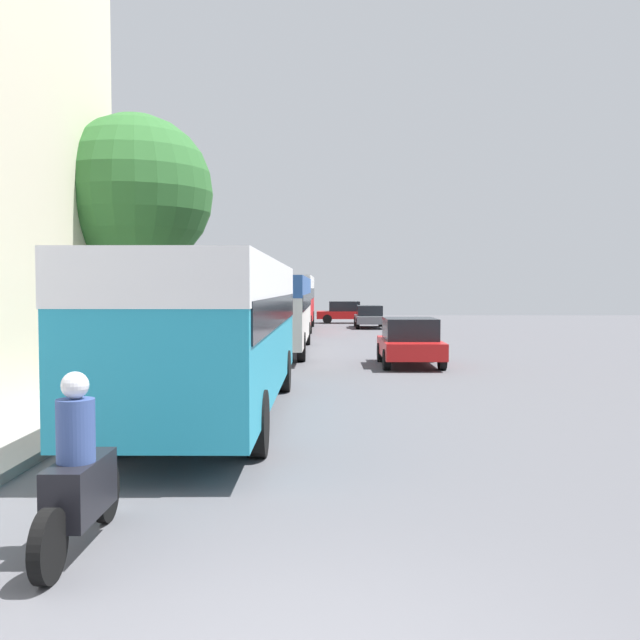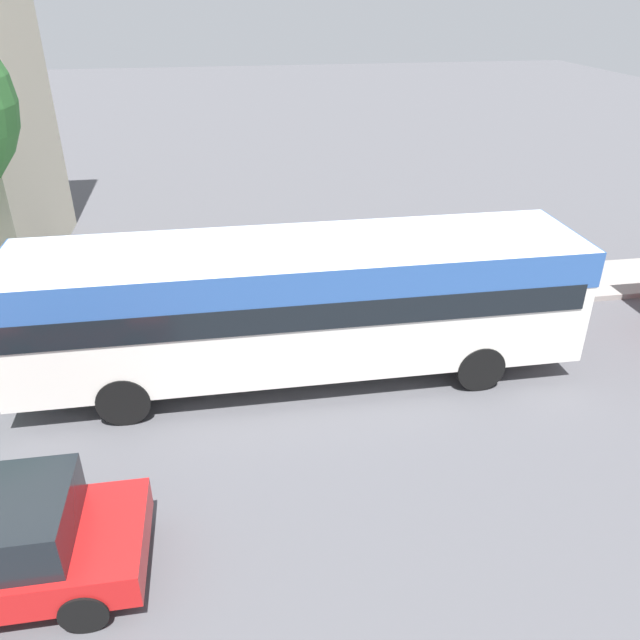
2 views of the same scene
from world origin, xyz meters
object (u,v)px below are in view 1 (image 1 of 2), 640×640
Objects in this scene: bus_third_in_line at (292,295)px; car_distant at (410,341)px; bus_lead at (214,316)px; motorcycle_behind_lead at (79,480)px; bus_following at (274,303)px; car_far_curb at (369,316)px; car_crossing at (344,312)px.

bus_third_in_line is 19.89m from car_distant.
bus_lead is 7.22m from motorcycle_behind_lead.
bus_lead reaches higher than car_distant.
bus_following is at bearing -89.98° from bus_third_in_line.
bus_lead is 2.76× the size of car_distant.
bus_third_in_line reaches higher than bus_following.
car_distant is (5.04, 16.15, 0.11)m from motorcycle_behind_lead.
bus_lead is 28.33m from bus_third_in_line.
bus_following reaches higher than car_far_curb.
bus_following is 22.84m from car_crossing.
bus_third_in_line is at bearing 90.02° from bus_following.
car_far_curb is (4.72, 16.74, -1.16)m from bus_following.
car_crossing is 27.37m from car_distant.
car_crossing is (3.61, 43.48, 0.11)m from motorcycle_behind_lead.
car_far_curb is at bearing -89.96° from car_distant.
bus_third_in_line is 35.45m from motorcycle_behind_lead.
car_far_curb is (5.03, 37.66, 0.05)m from motorcycle_behind_lead.
bus_following is 6.81m from car_distant.
bus_lead reaches higher than car_crossing.
bus_following is at bearing -8.33° from car_crossing.
bus_following is 20.95m from motorcycle_behind_lead.
car_crossing is at bearing 85.25° from motorcycle_behind_lead.
car_crossing is (3.31, 8.06, -1.26)m from bus_third_in_line.
motorcycle_behind_lead is 37.99m from car_far_curb.
motorcycle_behind_lead is (-0.30, -35.42, -1.37)m from bus_third_in_line.
car_far_curb is at bearing 82.40° from motorcycle_behind_lead.
bus_third_in_line is 2.88× the size of car_crossing.
bus_third_in_line is 2.51× the size of car_far_curb.
bus_third_in_line is at bearing 89.76° from bus_lead.
bus_lead reaches higher than motorcycle_behind_lead.
motorcycle_behind_lead is at bearing -97.60° from car_far_curb.
car_crossing is at bearing 67.67° from bus_third_in_line.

